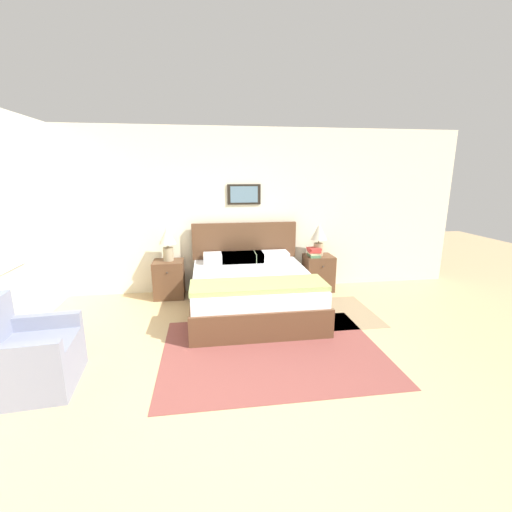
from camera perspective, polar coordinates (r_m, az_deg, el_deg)
ground_plane at (r=3.01m, az=1.47°, el=-25.54°), size 16.00×16.00×0.00m
wall_back at (r=5.57m, az=-4.07°, el=7.43°), size 7.62×0.09×2.60m
area_rug_main at (r=3.90m, az=2.76°, el=-15.46°), size 2.38×1.78×0.01m
area_rug_bedside at (r=5.02m, az=14.16°, el=-9.00°), size 0.83×1.13×0.01m
bed at (r=4.83m, az=-0.71°, el=-5.56°), size 1.68×1.91×1.13m
armchair at (r=3.80m, az=-33.77°, el=-13.97°), size 0.77×0.78×0.83m
nightstand_near_window at (r=5.52m, az=-14.28°, el=-3.74°), size 0.46×0.43×0.59m
nightstand_by_door at (r=5.77m, az=10.35°, el=-2.76°), size 0.46×0.43×0.59m
table_lamp_near_window at (r=5.39m, az=-14.55°, el=2.60°), size 0.26×0.26×0.52m
table_lamp_by_door at (r=5.65m, az=10.44°, el=3.31°), size 0.26×0.26×0.52m
book_thick_bottom at (r=5.62m, az=9.61°, el=0.13°), size 0.17×0.28×0.04m
book_hardcover_middle at (r=5.62m, az=9.63°, el=0.51°), size 0.16×0.23×0.03m
book_novel_upper at (r=5.61m, az=9.64°, el=0.84°), size 0.20×0.25×0.03m
book_slim_near_top at (r=5.60m, az=9.66°, el=1.18°), size 0.21×0.23×0.03m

